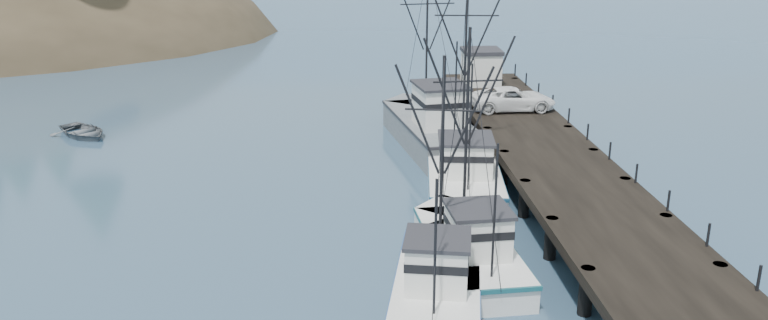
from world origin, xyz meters
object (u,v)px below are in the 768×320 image
(trawler_near, at_px, (468,248))
(pier_shed, at_px, (481,66))
(pier, at_px, (549,155))
(pickup_truck, at_px, (513,99))
(work_vessel, at_px, (431,127))
(trawler_far, at_px, (463,170))
(motorboat, at_px, (84,136))
(trawler_mid, at_px, (438,279))

(trawler_near, distance_m, pier_shed, 29.06)
(pier, bearing_deg, pickup_truck, 89.90)
(work_vessel, bearing_deg, trawler_far, -83.64)
(pier, distance_m, motorboat, 32.30)
(work_vessel, distance_m, pier_shed, 11.31)
(trawler_near, relative_size, work_vessel, 0.75)
(trawler_mid, distance_m, work_vessel, 21.62)
(pier_shed, distance_m, pickup_truck, 8.68)
(pickup_truck, distance_m, motorboat, 30.32)
(trawler_far, relative_size, work_vessel, 0.88)
(work_vessel, bearing_deg, pickup_truck, 11.50)
(trawler_mid, relative_size, work_vessel, 0.71)
(motorboat, bearing_deg, trawler_near, -85.72)
(pickup_truck, height_order, motorboat, pickup_truck)
(motorboat, bearing_deg, work_vessel, -50.92)
(work_vessel, height_order, motorboat, work_vessel)
(pier_shed, xyz_separation_m, motorboat, (-29.45, -6.38, -3.42))
(pier_shed, relative_size, motorboat, 0.66)
(pier_shed, bearing_deg, work_vessel, -117.74)
(trawler_far, xyz_separation_m, work_vessel, (-0.89, 7.98, 0.41))
(trawler_far, bearing_deg, pier_shed, 76.49)
(trawler_mid, height_order, trawler_far, trawler_far)
(work_vessel, relative_size, pickup_truck, 2.49)
(trawler_far, bearing_deg, pier, -2.32)
(trawler_near, bearing_deg, motorboat, 137.12)
(trawler_near, xyz_separation_m, motorboat, (-23.68, 21.99, -0.82))
(trawler_near, xyz_separation_m, trawler_far, (1.49, 10.57, 0.00))
(trawler_far, distance_m, work_vessel, 8.04)
(trawler_mid, bearing_deg, pier_shed, 76.56)
(trawler_near, distance_m, pickup_truck, 20.85)
(trawler_near, bearing_deg, pier_shed, 78.51)
(pier, xyz_separation_m, trawler_mid, (-8.13, -13.31, -0.87))
(trawler_near, distance_m, trawler_mid, 3.41)
(trawler_near, bearing_deg, pier, 58.27)
(trawler_near, xyz_separation_m, work_vessel, (0.60, 18.55, 0.41))
(pier_shed, bearing_deg, trawler_near, -101.49)
(trawler_near, xyz_separation_m, trawler_mid, (-1.72, -2.95, -0.00))
(pier_shed, xyz_separation_m, pickup_truck, (0.66, -8.64, -0.62))
(trawler_far, bearing_deg, trawler_near, -98.03)
(pier, height_order, trawler_near, trawler_near)
(pier, distance_m, pickup_truck, 9.43)
(work_vessel, bearing_deg, trawler_mid, -96.15)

